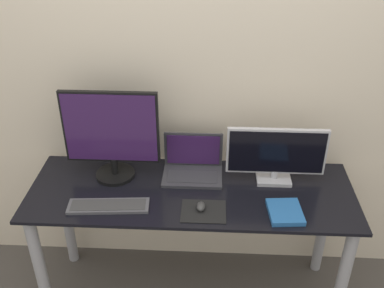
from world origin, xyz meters
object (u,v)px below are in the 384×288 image
Objects in this scene: monitor_right at (276,155)px; book at (285,212)px; monitor_left at (111,134)px; mouse at (201,206)px; laptop at (193,165)px; keyboard at (108,206)px.

monitor_right is 0.32m from book.
monitor_left reaches higher than mouse.
monitor_right is 0.45m from laptop.
mouse is (0.05, -0.31, -0.03)m from laptop.
keyboard is (-0.85, -0.28, -0.16)m from monitor_right.
monitor_left is at bearing 162.43° from book.
mouse is at bearing 0.50° from keyboard.
keyboard is 0.88m from book.
monitor_right is (0.87, 0.00, -0.10)m from monitor_left.
laptop is at bearing 5.51° from monitor_left.
monitor_left reaches higher than keyboard.
laptop is 1.60× the size of book.
monitor_right is at bearing 95.54° from book.
mouse reaches higher than book.
monitor_right reaches higher than book.
laptop is at bearing 145.10° from book.
laptop is (0.43, 0.04, -0.21)m from monitor_left.
laptop is (-0.44, 0.04, -0.11)m from monitor_right.
monitor_left is 0.60m from mouse.
mouse is at bearing -80.60° from laptop.
laptop is 0.79× the size of keyboard.
book is at bearing -84.46° from monitor_right.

